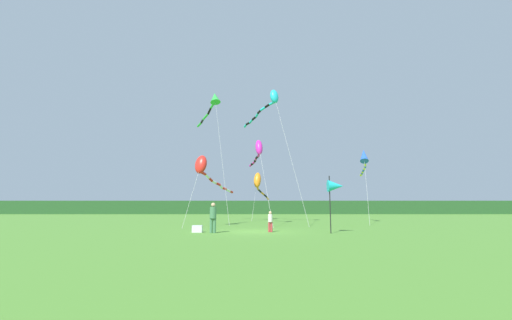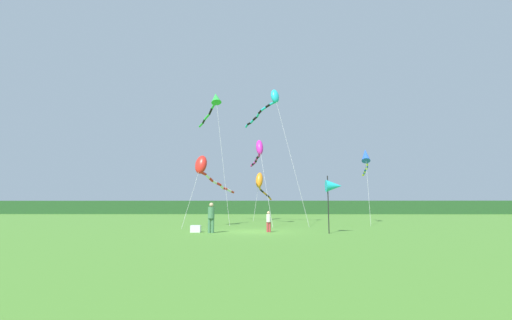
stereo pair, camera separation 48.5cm
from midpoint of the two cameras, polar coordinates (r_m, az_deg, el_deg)
The scene contains 12 objects.
ground_plane at distance 20.46m, azimuth -0.71°, elevation -12.23°, with size 120.00×120.00×0.00m, color #4C842D.
distant_treeline at distance 65.40m, azimuth -0.19°, elevation -8.16°, with size 108.00×3.97×2.54m, color #234C23.
person_adult at distance 19.51m, azimuth -8.09°, elevation -9.53°, with size 0.38×0.38×1.72m.
person_child at distance 20.05m, azimuth 1.82°, elevation -10.36°, with size 0.27×0.27×1.23m.
cooler_box at distance 20.19m, azimuth -10.72°, elevation -11.58°, with size 0.58×0.44×0.41m, color silver.
banner_flag_pole at distance 19.57m, azimuth 12.88°, elevation -4.47°, with size 0.90×0.70×3.26m.
kite_red at distance 26.02m, azimuth -9.36°, elevation -1.47°, with size 3.02×7.20×5.48m.
kite_cyan at distance 30.06m, azimuth 1.99°, elevation 10.03°, with size 5.14×7.87×11.83m.
kite_green at distance 31.56m, azimuth -7.78°, elevation 9.94°, with size 4.11×7.53×12.03m.
kite_orange at distance 36.87m, azimuth 0.05°, elevation -3.85°, with size 2.11×6.86×5.33m.
kite_blue at distance 32.28m, azimuth 17.73°, elevation 0.32°, with size 2.05×7.82×6.93m.
kite_magenta at distance 28.62m, azimuth -0.05°, elevation 1.76°, with size 1.88×7.31×7.32m.
Camera 1 is at (0.02, -20.40, 1.54)m, focal length 23.21 mm.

